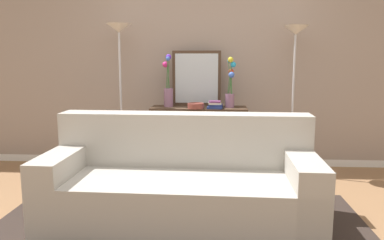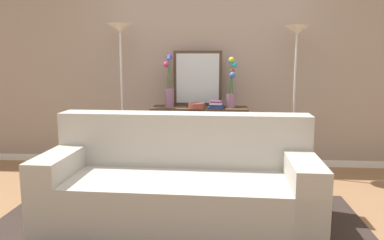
{
  "view_description": "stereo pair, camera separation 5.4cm",
  "coord_description": "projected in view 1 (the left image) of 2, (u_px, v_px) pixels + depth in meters",
  "views": [
    {
      "loc": [
        0.15,
        -2.8,
        1.34
      ],
      "look_at": [
        -0.09,
        0.89,
        0.75
      ],
      "focal_mm": 35.5,
      "sensor_mm": 36.0,
      "label": 1
    },
    {
      "loc": [
        0.2,
        -2.79,
        1.34
      ],
      "look_at": [
        -0.09,
        0.89,
        0.75
      ],
      "focal_mm": 35.5,
      "sensor_mm": 36.0,
      "label": 2
    }
  ],
  "objects": [
    {
      "name": "book_stack",
      "position": [
        215.0,
        105.0,
        4.34
      ],
      "size": [
        0.19,
        0.18,
        0.09
      ],
      "color": "navy",
      "rests_on": "console_table"
    },
    {
      "name": "fruit_bowl",
      "position": [
        196.0,
        106.0,
        4.35
      ],
      "size": [
        0.19,
        0.19,
        0.06
      ],
      "color": "brown",
      "rests_on": "console_table"
    },
    {
      "name": "floor_lamp_left",
      "position": [
        120.0,
        57.0,
        4.4
      ],
      "size": [
        0.28,
        0.28,
        1.75
      ],
      "color": "silver",
      "rests_on": "ground"
    },
    {
      "name": "ground_plane",
      "position": [
        196.0,
        233.0,
        2.98
      ],
      "size": [
        16.0,
        16.0,
        0.02
      ],
      "primitive_type": "cube",
      "color": "#936B47"
    },
    {
      "name": "wall_mirror",
      "position": [
        197.0,
        78.0,
        4.58
      ],
      "size": [
        0.59,
        0.02,
        0.66
      ],
      "color": "#473323",
      "rests_on": "console_table"
    },
    {
      "name": "couch",
      "position": [
        181.0,
        185.0,
        3.13
      ],
      "size": [
        2.19,
        0.94,
        0.88
      ],
      "color": "#ADA89E",
      "rests_on": "ground"
    },
    {
      "name": "floor_lamp_right",
      "position": [
        295.0,
        59.0,
        4.27
      ],
      "size": [
        0.28,
        0.28,
        1.72
      ],
      "color": "silver",
      "rests_on": "ground"
    },
    {
      "name": "area_rug",
      "position": [
        179.0,
        229.0,
        3.02
      ],
      "size": [
        3.04,
        1.7,
        0.01
      ],
      "color": "#332823",
      "rests_on": "ground"
    },
    {
      "name": "book_row_under_console",
      "position": [
        178.0,
        167.0,
        4.6
      ],
      "size": [
        0.43,
        0.17,
        0.13
      ],
      "color": "slate",
      "rests_on": "ground"
    },
    {
      "name": "back_wall",
      "position": [
        205.0,
        48.0,
        4.74
      ],
      "size": [
        12.0,
        0.15,
        2.97
      ],
      "color": "white",
      "rests_on": "ground"
    },
    {
      "name": "vase_tall_flowers",
      "position": [
        168.0,
        89.0,
        4.48
      ],
      "size": [
        0.12,
        0.13,
        0.62
      ],
      "color": "gray",
      "rests_on": "console_table"
    },
    {
      "name": "console_table",
      "position": [
        199.0,
        128.0,
        4.51
      ],
      "size": [
        1.13,
        0.38,
        0.79
      ],
      "color": "#473323",
      "rests_on": "ground"
    },
    {
      "name": "vase_short_flowers",
      "position": [
        230.0,
        88.0,
        4.4
      ],
      "size": [
        0.12,
        0.13,
        0.59
      ],
      "color": "gray",
      "rests_on": "console_table"
    }
  ]
}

